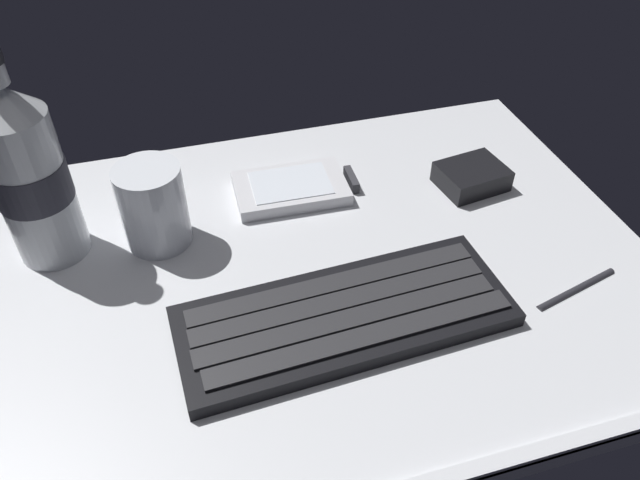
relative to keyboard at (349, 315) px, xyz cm
name	(u,v)px	position (x,y,z in cm)	size (l,w,h in cm)	color
ground_plane	(321,272)	(-0.36, 7.47, -1.79)	(64.00, 48.00, 2.80)	silver
keyboard	(349,315)	(0.00, 0.00, 0.00)	(29.52, 12.44, 1.70)	black
handheld_device	(297,187)	(0.30, 19.20, -0.08)	(12.98, 7.99, 1.50)	silver
juice_cup	(154,209)	(-14.78, 15.50, 3.10)	(6.40, 6.40, 8.50)	silver
water_bottle	(29,175)	(-24.76, 16.88, 8.20)	(6.73, 6.73, 20.80)	silver
charger_block	(472,176)	(19.18, 15.13, 0.39)	(7.00, 5.60, 2.40)	black
stylus_pen	(577,287)	(21.33, -2.26, -0.46)	(0.70, 0.70, 9.50)	#26262B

